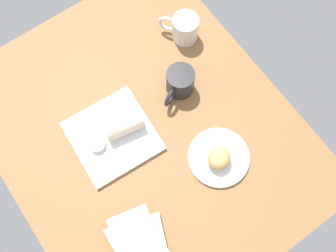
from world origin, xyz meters
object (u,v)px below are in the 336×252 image
at_px(book_stack, 141,247).
at_px(second_mug, 184,28).
at_px(round_plate, 219,157).
at_px(square_plate, 113,136).
at_px(breakfast_wrap, 123,124).
at_px(sauce_cup, 97,144).
at_px(scone_pastry, 219,158).
at_px(coffee_mug, 180,82).

distance_m(book_stack, second_mug, 0.73).
relative_size(round_plate, square_plate, 0.78).
bearing_deg(book_stack, breakfast_wrap, -25.62).
bearing_deg(sauce_cup, breakfast_wrap, -88.96).
distance_m(scone_pastry, second_mug, 0.47).
bearing_deg(sauce_cup, second_mug, -69.53).
xyz_separation_m(round_plate, sauce_cup, (0.25, 0.29, 0.02)).
bearing_deg(sauce_cup, coffee_mug, -87.12).
distance_m(round_plate, sauce_cup, 0.38).
height_order(round_plate, breakfast_wrap, breakfast_wrap).
bearing_deg(round_plate, book_stack, 103.68).
height_order(round_plate, scone_pastry, scone_pastry).
height_order(book_stack, coffee_mug, coffee_mug).
distance_m(sauce_cup, second_mug, 0.49).
distance_m(round_plate, book_stack, 0.36).
bearing_deg(round_plate, sauce_cup, 49.25).
bearing_deg(round_plate, scone_pastry, 128.86).
relative_size(breakfast_wrap, second_mug, 1.00).
height_order(book_stack, second_mug, second_mug).
relative_size(square_plate, sauce_cup, 4.94).
height_order(scone_pastry, book_stack, scone_pastry).
height_order(scone_pastry, coffee_mug, coffee_mug).
relative_size(round_plate, breakfast_wrap, 1.55).
distance_m(scone_pastry, sauce_cup, 0.38).
distance_m(breakfast_wrap, coffee_mug, 0.23).
bearing_deg(book_stack, square_plate, -19.14).
xyz_separation_m(square_plate, coffee_mug, (0.02, -0.27, 0.04)).
height_order(sauce_cup, breakfast_wrap, breakfast_wrap).
xyz_separation_m(square_plate, breakfast_wrap, (0.00, -0.05, 0.04)).
relative_size(book_stack, coffee_mug, 1.70).
bearing_deg(square_plate, scone_pastry, -139.10).
xyz_separation_m(sauce_cup, book_stack, (-0.34, 0.06, 0.01)).
xyz_separation_m(scone_pastry, square_plate, (0.26, 0.22, -0.04)).
bearing_deg(second_mug, book_stack, 134.25).
height_order(round_plate, sauce_cup, sauce_cup).
bearing_deg(coffee_mug, sauce_cup, 92.88).
distance_m(sauce_cup, book_stack, 0.34).
height_order(scone_pastry, breakfast_wrap, breakfast_wrap).
height_order(scone_pastry, sauce_cup, scone_pastry).
bearing_deg(scone_pastry, book_stack, 102.81).
bearing_deg(coffee_mug, square_plate, 93.26).
bearing_deg(book_stack, round_plate, -76.32).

